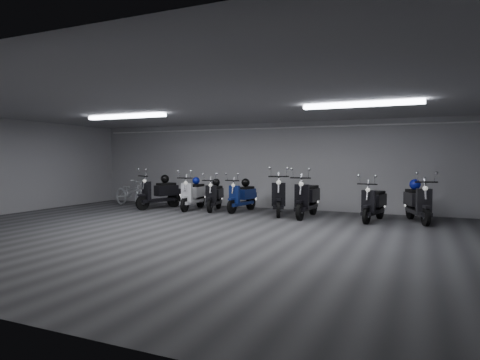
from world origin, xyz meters
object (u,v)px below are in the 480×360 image
at_px(scooter_2, 193,190).
at_px(helmet_2, 216,182).
at_px(scooter_5, 279,190).
at_px(scooter_7, 307,192).
at_px(scooter_3, 214,191).
at_px(scooter_9, 418,197).
at_px(helmet_0, 415,184).
at_px(scooter_0, 159,188).
at_px(bicycle, 131,190).
at_px(scooter_8, 374,198).
at_px(helmet_4, 246,183).
at_px(helmet_3, 196,181).
at_px(helmet_1, 165,179).
at_px(scooter_4, 242,192).

height_order(scooter_2, helmet_2, scooter_2).
xyz_separation_m(scooter_5, scooter_7, (0.89, -0.22, -0.01)).
bearing_deg(scooter_3, scooter_9, -12.98).
distance_m(scooter_7, helmet_0, 2.80).
xyz_separation_m(scooter_0, scooter_2, (1.18, 0.19, -0.03)).
bearing_deg(bicycle, scooter_5, -71.67).
bearing_deg(scooter_7, scooter_2, 178.46).
distance_m(scooter_8, helmet_4, 3.96).
distance_m(scooter_9, helmet_3, 6.63).
relative_size(scooter_8, bicycle, 0.94).
xyz_separation_m(scooter_3, helmet_0, (5.78, 0.22, 0.35)).
relative_size(scooter_3, helmet_4, 6.24).
xyz_separation_m(helmet_1, helmet_3, (1.07, 0.20, -0.05)).
xyz_separation_m(scooter_2, scooter_3, (0.75, 0.05, -0.04)).
bearing_deg(helmet_3, scooter_2, -85.48).
relative_size(scooter_5, bicycle, 1.08).
bearing_deg(scooter_8, helmet_1, -171.00).
height_order(helmet_0, helmet_4, helmet_0).
relative_size(scooter_7, helmet_4, 7.19).
relative_size(scooter_9, helmet_2, 7.15).
distance_m(bicycle, helmet_2, 3.16).
height_order(scooter_0, scooter_3, scooter_0).
distance_m(helmet_2, helmet_4, 0.97).
relative_size(scooter_2, helmet_0, 6.20).
xyz_separation_m(scooter_5, helmet_0, (3.63, 0.29, 0.25)).
height_order(scooter_2, scooter_3, scooter_2).
relative_size(scooter_5, helmet_0, 6.81).
bearing_deg(scooter_2, helmet_1, 173.22).
height_order(scooter_7, helmet_1, scooter_7).
distance_m(scooter_8, helmet_1, 6.65).
bearing_deg(scooter_7, helmet_2, 172.67).
xyz_separation_m(bicycle, helmet_3, (2.42, 0.26, 0.34)).
bearing_deg(scooter_7, scooter_9, 7.75).
height_order(scooter_8, bicycle, scooter_8).
bearing_deg(helmet_4, scooter_5, -19.31).
height_order(helmet_3, helmet_4, helmet_3).
height_order(scooter_0, scooter_4, scooter_0).
bearing_deg(helmet_3, bicycle, -173.93).
height_order(scooter_0, scooter_9, scooter_0).
bearing_deg(scooter_8, scooter_7, -168.73).
height_order(bicycle, helmet_1, bicycle).
bearing_deg(scooter_9, bicycle, 161.90).
bearing_deg(scooter_5, scooter_2, 162.43).
bearing_deg(scooter_9, scooter_8, 176.78).
height_order(scooter_0, scooter_2, scooter_0).
xyz_separation_m(scooter_0, scooter_9, (7.78, 0.23, -0.01)).
bearing_deg(helmet_1, helmet_2, 7.32).
relative_size(scooter_0, helmet_2, 7.24).
xyz_separation_m(scooter_4, helmet_2, (-0.92, 0.08, 0.27)).
xyz_separation_m(scooter_2, bicycle, (-2.44, -0.02, -0.07)).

